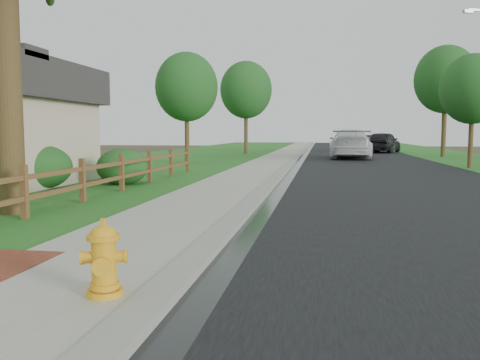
% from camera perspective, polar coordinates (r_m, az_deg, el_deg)
% --- Properties ---
extents(ground, '(120.00, 120.00, 0.00)m').
position_cam_1_polar(ground, '(6.60, -8.97, -9.72)').
color(ground, '#372E1E').
extents(road, '(8.00, 90.00, 0.02)m').
position_cam_1_polar(road, '(41.18, 12.72, 2.85)').
color(road, black).
rests_on(road, ground).
extents(curb, '(0.40, 90.00, 0.12)m').
position_cam_1_polar(curb, '(41.12, 6.87, 3.01)').
color(curb, gray).
rests_on(curb, ground).
extents(wet_gutter, '(0.50, 90.00, 0.00)m').
position_cam_1_polar(wet_gutter, '(41.11, 7.36, 2.95)').
color(wet_gutter, black).
rests_on(wet_gutter, road).
extents(sidewalk, '(2.20, 90.00, 0.10)m').
position_cam_1_polar(sidewalk, '(41.19, 5.06, 3.02)').
color(sidewalk, gray).
rests_on(sidewalk, ground).
extents(grass_strip, '(1.60, 90.00, 0.06)m').
position_cam_1_polar(grass_strip, '(41.37, 2.43, 3.02)').
color(grass_strip, '#18561E').
rests_on(grass_strip, ground).
extents(lawn_near, '(9.00, 90.00, 0.04)m').
position_cam_1_polar(lawn_near, '(42.29, -4.60, 3.04)').
color(lawn_near, '#18561E').
rests_on(lawn_near, ground).
extents(verge_far, '(6.00, 90.00, 0.04)m').
position_cam_1_polar(verge_far, '(42.18, 22.13, 2.66)').
color(verge_far, '#18561E').
rests_on(verge_far, ground).
extents(ranch_fence, '(0.12, 16.92, 1.10)m').
position_cam_1_polar(ranch_fence, '(13.70, -15.05, 0.59)').
color(ranch_fence, '#4A2418').
rests_on(ranch_fence, ground).
extents(fire_hydrant, '(0.51, 0.41, 0.77)m').
position_cam_1_polar(fire_hydrant, '(5.22, -15.04, -8.73)').
color(fire_hydrant, yellow).
rests_on(fire_hydrant, sidewalk).
extents(white_suv, '(2.78, 6.54, 1.88)m').
position_cam_1_polar(white_suv, '(34.19, 12.24, 3.98)').
color(white_suv, silver).
rests_on(white_suv, road).
extents(dark_car_mid, '(3.73, 5.60, 1.77)m').
position_cam_1_polar(dark_car_mid, '(44.81, 15.80, 4.12)').
color(dark_car_mid, black).
rests_on(dark_car_mid, road).
extents(dark_car_far, '(2.49, 4.71, 1.48)m').
position_cam_1_polar(dark_car_far, '(46.59, 13.68, 4.03)').
color(dark_car_far, black).
rests_on(dark_car_far, road).
extents(shrub_b, '(2.54, 2.54, 1.36)m').
position_cam_1_polar(shrub_b, '(16.40, -21.62, 1.37)').
color(shrub_b, '#1A4418').
rests_on(shrub_b, ground).
extents(shrub_c, '(2.12, 2.12, 1.20)m').
position_cam_1_polar(shrub_c, '(16.96, -13.08, 1.45)').
color(shrub_c, '#1A4418').
rests_on(shrub_c, ground).
extents(tree_near_left, '(3.43, 3.43, 6.08)m').
position_cam_1_polar(tree_near_left, '(28.36, -6.02, 10.33)').
color(tree_near_left, '#3B2B18').
rests_on(tree_near_left, ground).
extents(tree_near_right, '(3.00, 3.00, 5.41)m').
position_cam_1_polar(tree_near_right, '(26.57, 24.68, 9.25)').
color(tree_near_right, '#3B2B18').
rests_on(tree_near_right, ground).
extents(tree_mid_left, '(4.08, 4.08, 7.29)m').
position_cam_1_polar(tree_mid_left, '(40.42, 0.68, 10.06)').
color(tree_mid_left, '#3B2B18').
rests_on(tree_mid_left, ground).
extents(tree_mid_right, '(4.24, 4.24, 7.70)m').
position_cam_1_polar(tree_mid_right, '(38.35, 22.09, 10.40)').
color(tree_mid_right, '#3B2B18').
rests_on(tree_mid_right, ground).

